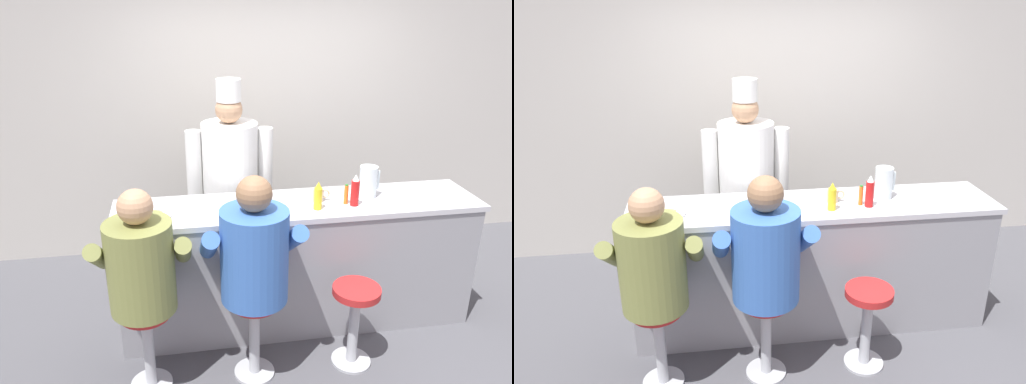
% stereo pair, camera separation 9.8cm
% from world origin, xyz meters
% --- Properties ---
extents(ground_plane, '(20.00, 20.00, 0.00)m').
position_xyz_m(ground_plane, '(0.00, 0.00, 0.00)').
color(ground_plane, '#4C4C51').
extents(wall_back, '(10.00, 0.06, 2.70)m').
position_xyz_m(wall_back, '(0.00, 1.71, 1.35)').
color(wall_back, beige).
rests_on(wall_back, ground_plane).
extents(diner_counter, '(2.70, 0.58, 1.01)m').
position_xyz_m(diner_counter, '(0.00, 0.29, 0.51)').
color(diner_counter, gray).
rests_on(diner_counter, ground_plane).
extents(ketchup_bottle_red, '(0.06, 0.06, 0.24)m').
position_xyz_m(ketchup_bottle_red, '(0.38, 0.19, 1.12)').
color(ketchup_bottle_red, red).
rests_on(ketchup_bottle_red, diner_counter).
extents(mustard_bottle_yellow, '(0.06, 0.06, 0.21)m').
position_xyz_m(mustard_bottle_yellow, '(0.10, 0.17, 1.10)').
color(mustard_bottle_yellow, yellow).
rests_on(mustard_bottle_yellow, diner_counter).
extents(hot_sauce_bottle_orange, '(0.03, 0.03, 0.15)m').
position_xyz_m(hot_sauce_bottle_orange, '(0.33, 0.23, 1.08)').
color(hot_sauce_bottle_orange, orange).
rests_on(hot_sauce_bottle_orange, diner_counter).
extents(water_pitcher_clear, '(0.15, 0.13, 0.24)m').
position_xyz_m(water_pitcher_clear, '(0.54, 0.33, 1.13)').
color(water_pitcher_clear, silver).
rests_on(water_pitcher_clear, diner_counter).
extents(breakfast_plate, '(0.22, 0.22, 0.04)m').
position_xyz_m(breakfast_plate, '(-1.04, 0.22, 1.02)').
color(breakfast_plate, white).
rests_on(breakfast_plate, diner_counter).
extents(cereal_bowl, '(0.15, 0.15, 0.05)m').
position_xyz_m(cereal_bowl, '(-0.52, 0.07, 1.04)').
color(cereal_bowl, white).
rests_on(cereal_bowl, diner_counter).
extents(coffee_mug_tan, '(0.13, 0.09, 0.10)m').
position_xyz_m(coffee_mug_tan, '(0.15, 0.31, 1.06)').
color(coffee_mug_tan, beige).
rests_on(coffee_mug_tan, diner_counter).
extents(diner_seated_olive, '(0.62, 0.61, 1.40)m').
position_xyz_m(diner_seated_olive, '(-1.12, -0.24, 0.86)').
color(diner_seated_olive, '#B2B5BA').
rests_on(diner_seated_olive, ground_plane).
extents(diner_seated_blue, '(0.65, 0.65, 1.44)m').
position_xyz_m(diner_seated_blue, '(-0.43, -0.23, 0.88)').
color(diner_seated_blue, '#B2B5BA').
rests_on(diner_seated_blue, ground_plane).
extents(empty_stool_round, '(0.33, 0.33, 0.61)m').
position_xyz_m(empty_stool_round, '(0.27, -0.27, 0.41)').
color(empty_stool_round, '#B2B5BA').
rests_on(empty_stool_round, ground_plane).
extents(cook_in_whites_near, '(0.71, 0.46, 1.83)m').
position_xyz_m(cook_in_whites_near, '(-0.44, 0.90, 1.00)').
color(cook_in_whites_near, '#232328').
rests_on(cook_in_whites_near, ground_plane).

